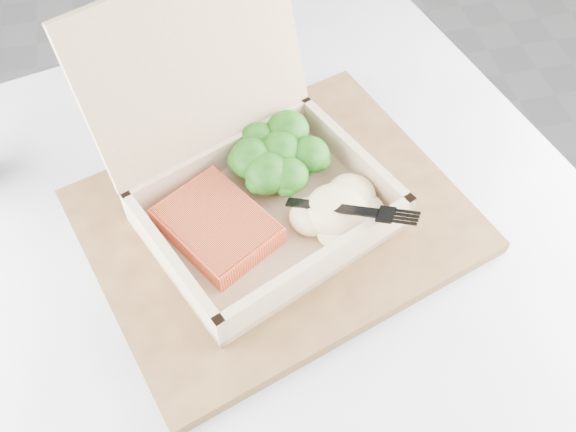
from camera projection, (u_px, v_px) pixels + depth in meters
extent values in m
plane|color=gray|center=(36.00, 253.00, 1.51)|extent=(4.00, 4.00, 0.00)
cylinder|color=black|center=(270.00, 373.00, 0.98)|extent=(0.07, 0.07, 0.68)
cube|color=silver|center=(262.00, 248.00, 0.70)|extent=(0.89, 0.89, 0.03)
cube|color=brown|center=(276.00, 221.00, 0.69)|extent=(0.46, 0.41, 0.02)
cube|color=tan|center=(268.00, 220.00, 0.68)|extent=(0.29, 0.26, 0.01)
cube|color=tan|center=(172.00, 265.00, 0.62)|extent=(0.08, 0.17, 0.05)
cube|color=tan|center=(353.00, 160.00, 0.70)|extent=(0.08, 0.17, 0.05)
cube|color=tan|center=(319.00, 268.00, 0.62)|extent=(0.22, 0.10, 0.05)
cube|color=tan|center=(222.00, 158.00, 0.70)|extent=(0.22, 0.10, 0.05)
cube|color=tan|center=(195.00, 67.00, 0.63)|extent=(0.24, 0.15, 0.18)
cube|color=#FE5831|center=(217.00, 226.00, 0.65)|extent=(0.13, 0.14, 0.02)
ellipsoid|color=beige|center=(336.00, 210.00, 0.65)|extent=(0.10, 0.09, 0.04)
cube|color=black|center=(285.00, 193.00, 0.65)|extent=(0.08, 0.06, 0.03)
cube|color=black|center=(353.00, 214.00, 0.63)|extent=(0.04, 0.04, 0.01)
cube|color=white|center=(191.00, 119.00, 0.79)|extent=(0.10, 0.15, 0.00)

